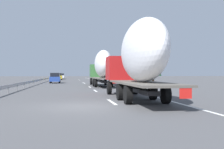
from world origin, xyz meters
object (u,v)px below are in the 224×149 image
at_px(truck_lead, 102,67).
at_px(car_white_van, 62,76).
at_px(road_sign, 105,72).
at_px(car_blue_sedan, 55,78).
at_px(truck_trailing, 138,57).
at_px(car_yellow_coupe, 59,76).

relative_size(truck_lead, car_white_van, 3.49).
height_order(car_white_van, road_sign, road_sign).
height_order(truck_lead, car_white_van, truck_lead).
bearing_deg(car_white_van, car_blue_sedan, -179.97).
bearing_deg(car_white_van, truck_trailing, -174.45).
relative_size(car_yellow_coupe, car_blue_sedan, 0.96).
bearing_deg(car_blue_sedan, road_sign, -53.00).
xyz_separation_m(car_yellow_coupe, car_blue_sedan, (-25.53, -0.37, -0.00)).
height_order(truck_lead, car_yellow_coupe, truck_lead).
xyz_separation_m(truck_lead, truck_trailing, (-19.45, 0.00, 0.10)).
relative_size(truck_trailing, car_yellow_coupe, 2.95).
xyz_separation_m(truck_lead, car_white_van, (52.29, 6.97, -1.74)).
bearing_deg(truck_trailing, car_yellow_coupe, 7.10).
bearing_deg(road_sign, car_white_van, 18.07).
relative_size(truck_lead, road_sign, 4.73).
relative_size(car_blue_sedan, road_sign, 1.61).
relative_size(car_yellow_coupe, road_sign, 1.54).
bearing_deg(truck_lead, car_white_van, 7.60).
relative_size(truck_trailing, car_white_van, 3.34).
bearing_deg(truck_trailing, truck_lead, -0.00).
distance_m(truck_trailing, road_sign, 40.99).
bearing_deg(car_yellow_coupe, road_sign, -149.86).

